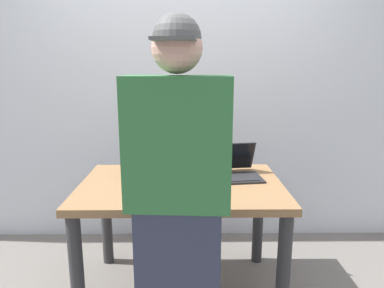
% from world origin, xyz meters
% --- Properties ---
extents(desk, '(1.26, 0.84, 0.75)m').
position_xyz_m(desk, '(0.00, 0.00, 0.63)').
color(desk, olive).
rests_on(desk, ground).
extents(laptop, '(0.39, 0.36, 0.21)m').
position_xyz_m(laptop, '(0.33, 0.14, 0.80)').
color(laptop, black).
rests_on(laptop, desk).
extents(beer_bottle_green, '(0.07, 0.07, 0.30)m').
position_xyz_m(beer_bottle_green, '(-0.34, 0.27, 0.87)').
color(beer_bottle_green, brown).
rests_on(beer_bottle_green, desk).
extents(beer_bottle_amber, '(0.06, 0.06, 0.29)m').
position_xyz_m(beer_bottle_amber, '(-0.24, 0.22, 0.86)').
color(beer_bottle_amber, '#1E5123').
rests_on(beer_bottle_amber, desk).
extents(beer_bottle_brown, '(0.08, 0.08, 0.31)m').
position_xyz_m(beer_bottle_brown, '(-0.35, 0.10, 0.87)').
color(beer_bottle_brown, '#333333').
rests_on(beer_bottle_brown, desk).
extents(person_figure, '(0.46, 0.30, 1.68)m').
position_xyz_m(person_figure, '(-0.00, -0.63, 0.86)').
color(person_figure, '#2D3347').
rests_on(person_figure, ground).
extents(coffee_mug, '(0.12, 0.08, 0.10)m').
position_xyz_m(coffee_mug, '(0.23, 0.32, 0.81)').
color(coffee_mug, '#19598C').
rests_on(coffee_mug, desk).
extents(back_wall, '(6.00, 0.10, 2.60)m').
position_xyz_m(back_wall, '(0.00, 0.86, 1.30)').
color(back_wall, silver).
rests_on(back_wall, ground).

